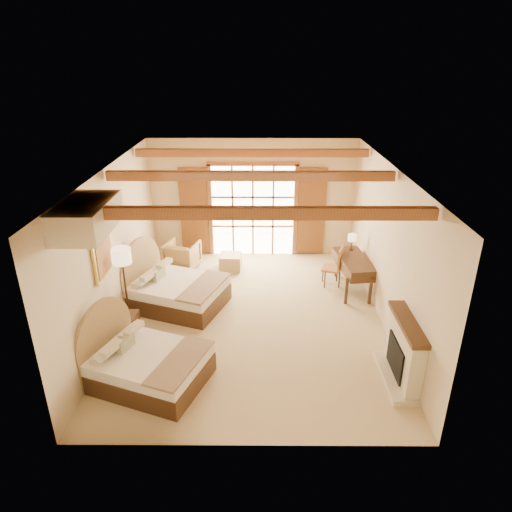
{
  "coord_description": "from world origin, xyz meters",
  "views": [
    {
      "loc": [
        0.15,
        -8.4,
        5.14
      ],
      "look_at": [
        0.1,
        0.2,
        1.35
      ],
      "focal_mm": 32.0,
      "sensor_mm": 36.0,
      "label": 1
    }
  ],
  "objects_px": {
    "bed_near": "(141,363)",
    "armchair": "(182,255)",
    "desk": "(353,273)",
    "bed_far": "(171,290)",
    "nightstand": "(126,327)"
  },
  "relations": [
    {
      "from": "bed_far",
      "to": "nightstand",
      "type": "bearing_deg",
      "value": -96.76
    },
    {
      "from": "bed_near",
      "to": "armchair",
      "type": "bearing_deg",
      "value": 110.61
    },
    {
      "from": "armchair",
      "to": "desk",
      "type": "bearing_deg",
      "value": 179.73
    },
    {
      "from": "bed_near",
      "to": "desk",
      "type": "xyz_separation_m",
      "value": [
        4.23,
        3.39,
        0.07
      ]
    },
    {
      "from": "armchair",
      "to": "nightstand",
      "type": "bearing_deg",
      "value": 94.36
    },
    {
      "from": "bed_near",
      "to": "armchair",
      "type": "xyz_separation_m",
      "value": [
        0.0,
        4.54,
        0.0
      ]
    },
    {
      "from": "armchair",
      "to": "desk",
      "type": "relative_size",
      "value": 0.52
    },
    {
      "from": "bed_far",
      "to": "armchair",
      "type": "xyz_separation_m",
      "value": [
        -0.06,
        1.95,
        -0.02
      ]
    },
    {
      "from": "bed_near",
      "to": "armchair",
      "type": "distance_m",
      "value": 4.54
    },
    {
      "from": "desk",
      "to": "bed_near",
      "type": "bearing_deg",
      "value": -149.14
    },
    {
      "from": "bed_far",
      "to": "armchair",
      "type": "relative_size",
      "value": 2.99
    },
    {
      "from": "bed_near",
      "to": "armchair",
      "type": "height_order",
      "value": "bed_near"
    },
    {
      "from": "nightstand",
      "to": "armchair",
      "type": "height_order",
      "value": "armchair"
    },
    {
      "from": "bed_near",
      "to": "armchair",
      "type": "relative_size",
      "value": 2.83
    },
    {
      "from": "bed_far",
      "to": "bed_near",
      "type": "bearing_deg",
      "value": -71.09
    }
  ]
}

